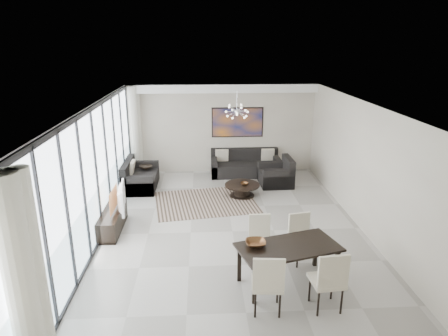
{
  "coord_description": "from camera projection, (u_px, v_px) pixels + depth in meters",
  "views": [
    {
      "loc": [
        -0.67,
        -8.27,
        4.21
      ],
      "look_at": [
        -0.14,
        0.9,
        1.25
      ],
      "focal_mm": 32.0,
      "sensor_mm": 36.0,
      "label": 1
    }
  ],
  "objects": [
    {
      "name": "television",
      "position": [
        118.0,
        198.0,
        9.12
      ],
      "size": [
        0.28,
        1.03,
        0.59
      ],
      "primitive_type": "imported",
      "rotation": [
        0.0,
        0.0,
        1.72
      ],
      "color": "gray",
      "rests_on": "tv_console"
    },
    {
      "name": "sofa_main",
      "position": [
        245.0,
        166.0,
        13.01
      ],
      "size": [
        2.22,
        0.91,
        0.81
      ],
      "color": "black",
      "rests_on": "floor"
    },
    {
      "name": "side_table",
      "position": [
        146.0,
        171.0,
        12.24
      ],
      "size": [
        0.39,
        0.39,
        0.54
      ],
      "color": "black",
      "rests_on": "floor"
    },
    {
      "name": "dining_table",
      "position": [
        288.0,
        250.0,
        7.05
      ],
      "size": [
        1.96,
        1.35,
        0.74
      ],
      "color": "black",
      "rests_on": "floor"
    },
    {
      "name": "bowl_dining",
      "position": [
        256.0,
        243.0,
        7.04
      ],
      "size": [
        0.37,
        0.37,
        0.09
      ],
      "primitive_type": "imported",
      "rotation": [
        0.0,
        0.0,
        0.02
      ],
      "color": "brown",
      "rests_on": "dining_table"
    },
    {
      "name": "armchair",
      "position": [
        277.0,
        176.0,
        12.09
      ],
      "size": [
        0.98,
        1.03,
        0.84
      ],
      "color": "black",
      "rests_on": "floor"
    },
    {
      "name": "dining_chair_sw",
      "position": [
        268.0,
        281.0,
        6.24
      ],
      "size": [
        0.53,
        0.53,
        1.07
      ],
      "color": "beige",
      "rests_on": "floor"
    },
    {
      "name": "chandelier",
      "position": [
        237.0,
        111.0,
        10.86
      ],
      "size": [
        0.66,
        0.66,
        0.71
      ],
      "color": "silver",
      "rests_on": "room_shell"
    },
    {
      "name": "rug",
      "position": [
        206.0,
        202.0,
        10.84
      ],
      "size": [
        2.93,
        2.42,
        0.01
      ],
      "primitive_type": "cube",
      "rotation": [
        0.0,
        0.0,
        0.15
      ],
      "color": "black",
      "rests_on": "floor"
    },
    {
      "name": "room_shell",
      "position": [
        254.0,
        171.0,
        8.77
      ],
      "size": [
        6.0,
        9.0,
        2.9
      ],
      "color": "#A8A39B",
      "rests_on": "ground"
    },
    {
      "name": "tv_console",
      "position": [
        113.0,
        221.0,
        9.2
      ],
      "size": [
        0.42,
        1.49,
        0.47
      ],
      "primitive_type": "cube",
      "color": "black",
      "rests_on": "floor"
    },
    {
      "name": "bowl_coffee",
      "position": [
        244.0,
        184.0,
        11.13
      ],
      "size": [
        0.23,
        0.23,
        0.07
      ],
      "primitive_type": "imported",
      "rotation": [
        0.0,
        0.0,
        0.06
      ],
      "color": "brown",
      "rests_on": "coffee_table"
    },
    {
      "name": "dining_chair_se",
      "position": [
        330.0,
        278.0,
        6.3
      ],
      "size": [
        0.54,
        0.54,
        1.08
      ],
      "color": "beige",
      "rests_on": "floor"
    },
    {
      "name": "coffee_table",
      "position": [
        242.0,
        189.0,
        11.23
      ],
      "size": [
        0.98,
        0.98,
        0.34
      ],
      "color": "black",
      "rests_on": "floor"
    },
    {
      "name": "painting",
      "position": [
        237.0,
        122.0,
        12.96
      ],
      "size": [
        1.68,
        0.04,
        0.98
      ],
      "primitive_type": "cube",
      "color": "#B46119",
      "rests_on": "room_shell"
    },
    {
      "name": "dining_chair_ne",
      "position": [
        301.0,
        234.0,
        7.86
      ],
      "size": [
        0.53,
        0.53,
        0.97
      ],
      "color": "beige",
      "rests_on": "floor"
    },
    {
      "name": "soffit",
      "position": [
        222.0,
        88.0,
        12.43
      ],
      "size": [
        5.98,
        0.4,
        0.26
      ],
      "primitive_type": "cube",
      "color": "white",
      "rests_on": "room_shell"
    },
    {
      "name": "loveseat",
      "position": [
        139.0,
        178.0,
        11.86
      ],
      "size": [
        0.92,
        1.64,
        0.82
      ],
      "color": "black",
      "rests_on": "floor"
    },
    {
      "name": "dining_chair_nw",
      "position": [
        260.0,
        235.0,
        7.9
      ],
      "size": [
        0.43,
        0.43,
        0.93
      ],
      "color": "beige",
      "rests_on": "floor"
    },
    {
      "name": "window_wall",
      "position": [
        101.0,
        173.0,
        8.58
      ],
      "size": [
        0.37,
        8.95,
        2.9
      ],
      "color": "silver",
      "rests_on": "floor"
    }
  ]
}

